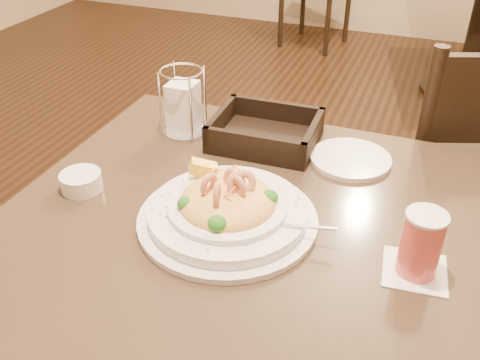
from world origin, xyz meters
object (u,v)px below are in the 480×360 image
(main_table, at_px, (237,304))
(butter_ramekin, at_px, (81,181))
(dining_chair_near, at_px, (461,177))
(drink_glass, at_px, (421,244))
(bread_basket, at_px, (265,134))
(pasta_bowl, at_px, (227,208))
(napkin_caddy, at_px, (183,106))
(side_plate, at_px, (350,159))

(main_table, height_order, butter_ramekin, butter_ramekin)
(dining_chair_near, relative_size, drink_glass, 7.83)
(dining_chair_near, distance_m, bread_basket, 0.65)
(pasta_bowl, distance_m, butter_ramekin, 0.32)
(drink_glass, bearing_deg, main_table, 176.15)
(pasta_bowl, bearing_deg, dining_chair_near, 57.54)
(bread_basket, bearing_deg, napkin_caddy, -173.86)
(side_plate, bearing_deg, bread_basket, 176.50)
(dining_chair_near, bearing_deg, napkin_caddy, 10.77)
(drink_glass, bearing_deg, side_plate, 118.46)
(main_table, xyz_separation_m, bread_basket, (-0.05, 0.31, 0.25))
(pasta_bowl, height_order, side_plate, pasta_bowl)
(drink_glass, bearing_deg, napkin_caddy, 151.97)
(drink_glass, height_order, napkin_caddy, napkin_caddy)
(pasta_bowl, distance_m, side_plate, 0.35)
(main_table, distance_m, butter_ramekin, 0.41)
(drink_glass, xyz_separation_m, bread_basket, (-0.38, 0.33, -0.04))
(main_table, relative_size, dining_chair_near, 0.97)
(drink_glass, bearing_deg, pasta_bowl, 177.85)
(bread_basket, relative_size, side_plate, 1.36)
(main_table, bearing_deg, dining_chair_near, 58.01)
(drink_glass, distance_m, bread_basket, 0.50)
(dining_chair_near, height_order, butter_ramekin, dining_chair_near)
(butter_ramekin, bearing_deg, main_table, 2.51)
(main_table, height_order, napkin_caddy, napkin_caddy)
(bread_basket, xyz_separation_m, napkin_caddy, (-0.20, -0.02, 0.05))
(bread_basket, distance_m, napkin_caddy, 0.21)
(dining_chair_near, relative_size, bread_basket, 3.80)
(bread_basket, relative_size, napkin_caddy, 1.50)
(main_table, relative_size, pasta_bowl, 2.38)
(bread_basket, bearing_deg, dining_chair_near, 38.48)
(drink_glass, height_order, butter_ramekin, drink_glass)
(main_table, distance_m, napkin_caddy, 0.48)
(main_table, relative_size, napkin_caddy, 5.52)
(main_table, distance_m, pasta_bowl, 0.26)
(main_table, xyz_separation_m, pasta_bowl, (-0.01, -0.01, 0.26))
(drink_glass, relative_size, side_plate, 0.66)
(main_table, bearing_deg, drink_glass, -3.85)
(main_table, xyz_separation_m, drink_glass, (0.33, -0.02, 0.28))
(side_plate, relative_size, butter_ramekin, 2.14)
(side_plate, height_order, butter_ramekin, butter_ramekin)
(dining_chair_near, distance_m, butter_ramekin, 1.06)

